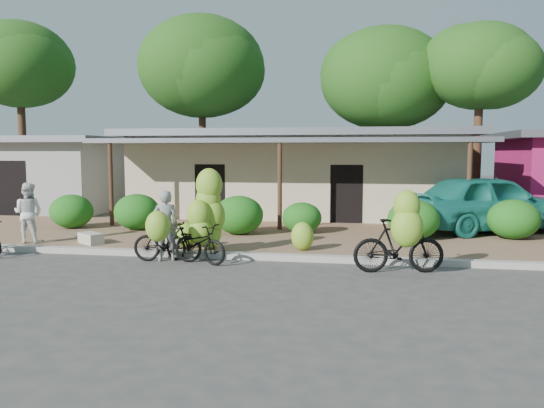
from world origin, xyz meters
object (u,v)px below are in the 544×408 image
Objects in this scene: tree_far_center at (199,65)px; bike_center at (202,224)px; teal_van at (489,203)px; tree_back_left at (17,63)px; tree_near_right at (475,65)px; sack_near at (168,238)px; bike_right at (401,239)px; bike_left at (166,238)px; sack_far at (91,238)px; vendor at (165,226)px; tree_center_right at (380,77)px; bystander at (28,213)px.

tree_far_center is 16.29m from bike_center.
tree_back_left is at bearing 47.57° from teal_van.
tree_near_right reaches higher than sack_near.
tree_far_center is 18.64m from bike_right.
tree_far_center is 16.35m from teal_van.
bike_center reaches higher than sack_near.
tree_back_left is 5.28× the size of bike_left.
bike_left is 3.05m from sack_far.
tree_far_center is 1.80× the size of teal_van.
bike_center is at bearing -42.34° from tree_back_left.
bike_left is 5.22m from bike_right.
bike_right is (5.21, -0.29, 0.17)m from bike_left.
vendor is at bearing -26.18° from sack_far.
tree_near_right is 9.60m from teal_van.
tree_center_right is 4.48m from tree_near_right.
tree_center_right is 5.21× the size of bike_left.
vendor is at bearing 160.46° from bystander.
tree_center_right is 15.83m from sack_near.
bike_center is (4.55, -14.43, -6.03)m from tree_far_center.
tree_back_left is 17.96m from bike_center.
sack_near is (-1.40, 1.46, -0.59)m from bike_center.
bystander is (-3.69, -0.54, 0.65)m from sack_near.
bike_right is at bearing -12.68° from sack_far.
tree_center_right is at bearing 60.45° from sack_far.
tree_back_left reaches higher than sack_far.
sack_far is (9.14, -10.35, -6.47)m from tree_back_left.
bike_right is at bearing 165.43° from bystander.
bike_center is at bearing -72.51° from tree_far_center.
sack_near is at bearing -130.67° from tree_near_right.
tree_far_center reaches higher than sack_near.
teal_van is at bearing -34.35° from bike_center.
bike_left is 4.55m from bystander.
tree_back_left is at bearing 41.89° from bike_left.
sack_far is at bearing -85.10° from tree_far_center.
tree_back_left is 4.40× the size of bike_right.
teal_van is at bearing -17.80° from tree_back_left.
sack_far is 11.57m from teal_van.
bike_right is 9.68m from bystander.
tree_back_left is 16.29m from sack_near.
tree_far_center is 1.15× the size of tree_near_right.
tree_center_right is 3.96× the size of bike_center.
bike_left is 2.00m from sack_near.
bike_center is (0.75, 0.40, 0.28)m from bike_left.
vendor is (3.71, -14.62, -6.05)m from tree_far_center.
sack_near is at bearing 87.23° from teal_van.
tree_center_right reaches higher than bystander.
tree_back_left is 1.01× the size of tree_center_right.
tree_back_left reaches higher than bike_left.
bike_center is 8.98m from teal_van.
bike_right is at bearing -106.34° from tree_near_right.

